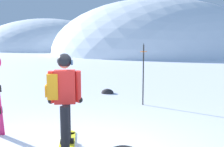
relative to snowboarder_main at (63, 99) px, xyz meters
The scene contains 5 objects.
ridge_peak_main 34.70m from the snowboarder_main, 90.80° to the left, with size 30.38×27.34×15.77m.
ridge_peak_far 51.70m from the snowboarder_main, 116.67° to the left, with size 28.20×25.38×12.88m.
snowboarder_main is the anchor object (origin of this frame).
piste_marker_near 3.70m from the snowboarder_main, 73.71° to the left, with size 0.20×0.20×1.87m.
rock_small 5.10m from the snowboarder_main, 94.73° to the left, with size 0.47×0.40×0.33m.
Camera 1 is at (1.48, -3.69, 1.93)m, focal length 41.50 mm.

